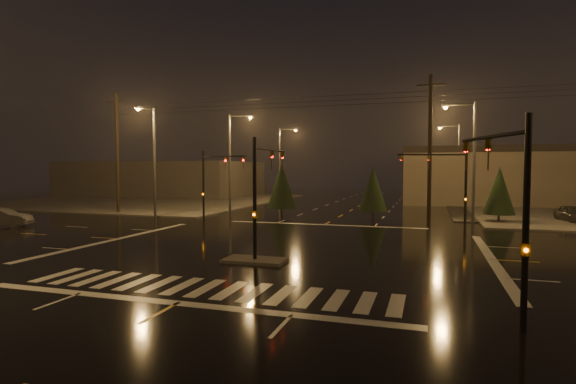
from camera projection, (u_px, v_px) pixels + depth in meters
name	position (u px, v px, depth m)	size (l,w,h in m)	color
ground	(281.00, 248.00, 25.48)	(140.00, 140.00, 0.00)	black
sidewalk_nw	(146.00, 200.00, 63.05)	(36.00, 36.00, 0.12)	#42403B
median_island	(255.00, 260.00, 21.67)	(3.00, 1.60, 0.15)	#42403B
crosswalk	(206.00, 288.00, 16.91)	(15.00, 2.60, 0.01)	beige
stop_bar_near	(178.00, 303.00, 15.00)	(16.00, 0.50, 0.01)	beige
stop_bar_far	(324.00, 225.00, 35.96)	(16.00, 0.50, 0.01)	beige
commercial_block	(163.00, 179.00, 75.83)	(30.00, 18.00, 5.60)	#403B38
signal_mast_median	(262.00, 184.00, 22.36)	(0.25, 4.59, 6.00)	black
signal_mast_ne	(451.00, 179.00, 32.09)	(4.84, 1.86, 6.00)	black
signal_mast_nw	(212.00, 177.00, 37.78)	(4.84, 1.86, 6.00)	black
signal_mast_se	(511.00, 196.00, 12.94)	(1.55, 3.87, 6.00)	black
streetlight_1	(232.00, 156.00, 45.68)	(2.77, 0.32, 10.00)	#38383A
streetlight_2	(282.00, 159.00, 60.92)	(2.77, 0.32, 10.00)	#38383A
streetlight_3	(470.00, 153.00, 37.07)	(2.77, 0.32, 10.00)	#38383A
streetlight_4	(456.00, 158.00, 56.12)	(2.77, 0.32, 10.00)	#38383A
streetlight_5	(152.00, 154.00, 40.63)	(0.32, 2.77, 10.00)	#38383A
utility_pole_0	(117.00, 152.00, 45.09)	(2.20, 0.32, 12.00)	black
utility_pole_1	(430.00, 148.00, 36.10)	(2.20, 0.32, 12.00)	black
conifer_0	(499.00, 191.00, 37.29)	(2.52, 2.52, 4.63)	black
conifer_3	(282.00, 185.00, 43.14)	(2.80, 2.80, 5.07)	black
conifer_4	(373.00, 189.00, 40.00)	(2.54, 2.54, 4.67)	black
car_parked	(573.00, 214.00, 37.53)	(1.69, 4.21, 1.44)	black
car_crossing	(2.00, 218.00, 34.84)	(1.47, 4.23, 1.39)	#505156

